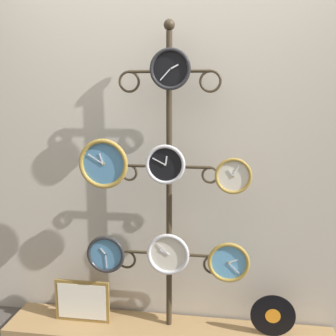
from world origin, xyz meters
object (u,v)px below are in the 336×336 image
(display_stand, at_px, (169,224))
(picture_frame, at_px, (82,301))
(clock_bottom_left, at_px, (106,254))
(vinyl_record, at_px, (273,316))
(clock_middle_center, at_px, (165,164))
(clock_middle_right, at_px, (233,176))
(clock_bottom_right, at_px, (229,262))
(clock_middle_left, at_px, (103,164))
(clock_bottom_center, at_px, (168,254))
(clock_top_center, at_px, (170,69))

(display_stand, distance_m, picture_frame, 0.82)
(clock_bottom_left, distance_m, picture_frame, 0.42)
(vinyl_record, bearing_deg, clock_middle_center, -173.76)
(clock_middle_right, relative_size, vinyl_record, 0.78)
(clock_bottom_right, distance_m, vinyl_record, 0.47)
(vinyl_record, bearing_deg, display_stand, 176.74)
(clock_middle_left, bearing_deg, clock_bottom_center, 4.28)
(display_stand, xyz_separation_m, clock_bottom_left, (-0.40, -0.09, -0.20))
(display_stand, xyz_separation_m, clock_bottom_center, (0.01, -0.09, -0.17))
(clock_middle_left, relative_size, clock_middle_center, 1.28)
(clock_top_center, xyz_separation_m, clock_middle_left, (-0.41, -0.03, -0.57))
(clock_top_center, xyz_separation_m, clock_bottom_right, (0.37, 0.00, -1.18))
(clock_middle_right, bearing_deg, display_stand, 167.32)
(clock_middle_center, xyz_separation_m, vinyl_record, (0.69, 0.08, -0.98))
(clock_top_center, distance_m, clock_middle_left, 0.70)
(clock_top_center, distance_m, vinyl_record, 1.68)
(clock_middle_right, bearing_deg, clock_bottom_right, 141.57)
(vinyl_record, bearing_deg, clock_bottom_center, -176.06)
(clock_middle_center, xyz_separation_m, clock_bottom_left, (-0.40, 0.02, -0.61))
(clock_bottom_center, xyz_separation_m, picture_frame, (-0.60, 0.03, -0.39))
(clock_middle_left, height_order, clock_bottom_left, clock_middle_left)
(clock_bottom_center, distance_m, clock_bottom_right, 0.38)
(clock_bottom_right, bearing_deg, clock_top_center, -180.00)
(display_stand, relative_size, clock_bottom_center, 7.44)
(vinyl_record, relative_size, picture_frame, 0.75)
(clock_bottom_left, bearing_deg, clock_bottom_right, 0.69)
(display_stand, height_order, vinyl_record, display_stand)
(clock_bottom_left, height_order, vinyl_record, clock_bottom_left)
(display_stand, height_order, clock_bottom_left, display_stand)
(clock_middle_right, relative_size, clock_bottom_center, 0.81)
(clock_middle_right, bearing_deg, clock_top_center, 178.62)
(vinyl_record, bearing_deg, clock_top_center, -176.36)
(clock_middle_left, bearing_deg, clock_top_center, 4.75)
(clock_middle_left, height_order, clock_middle_center, clock_middle_left)
(clock_middle_center, bearing_deg, clock_bottom_center, 67.12)
(clock_middle_center, bearing_deg, clock_bottom_right, 4.77)
(clock_bottom_right, bearing_deg, clock_bottom_left, -179.31)
(clock_bottom_left, xyz_separation_m, clock_bottom_right, (0.79, 0.01, -0.01))
(display_stand, bearing_deg, clock_middle_center, -93.31)
(clock_bottom_right, height_order, picture_frame, clock_bottom_right)
(clock_middle_center, bearing_deg, picture_frame, 174.06)
(display_stand, distance_m, clock_middle_center, 0.43)
(vinyl_record, distance_m, picture_frame, 1.27)
(clock_middle_left, distance_m, clock_bottom_center, 0.70)
(display_stand, distance_m, clock_top_center, 0.97)
(clock_middle_right, bearing_deg, picture_frame, 177.84)
(clock_middle_center, relative_size, clock_bottom_left, 0.96)
(clock_middle_center, bearing_deg, display_stand, 86.69)
(clock_middle_right, distance_m, picture_frame, 1.35)
(clock_middle_left, bearing_deg, clock_bottom_right, 2.50)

